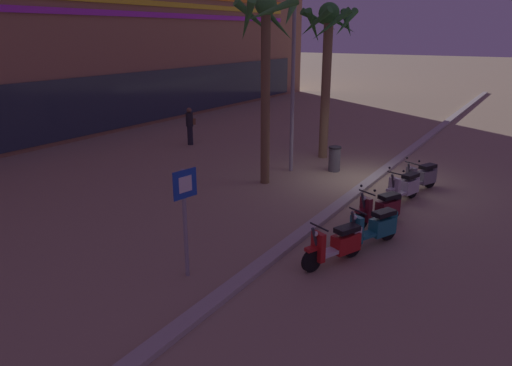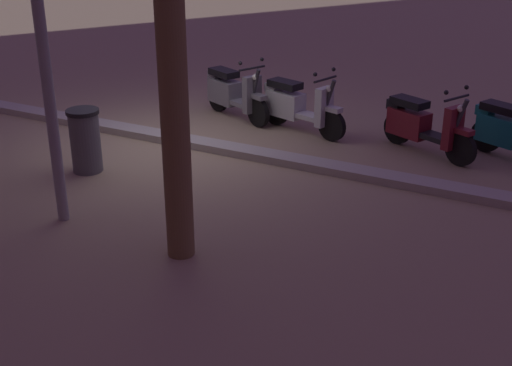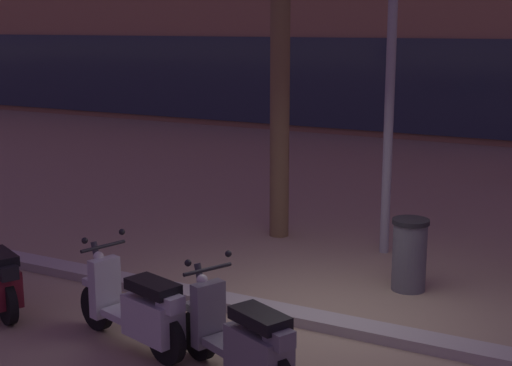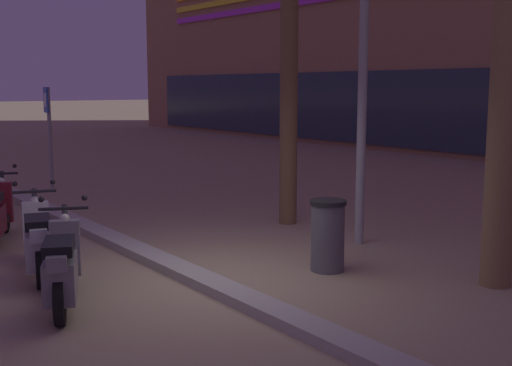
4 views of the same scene
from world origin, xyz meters
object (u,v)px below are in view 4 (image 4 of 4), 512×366
object	(u,v)px
scooter_silver_tail_end	(38,242)
scooter_grey_mid_rear	(62,269)
crossing_sign	(49,125)
litter_bin	(328,235)

from	to	relation	value
scooter_silver_tail_end	scooter_grey_mid_rear	size ratio (longest dim) A/B	1.06
scooter_silver_tail_end	scooter_grey_mid_rear	bearing A→B (deg)	-7.59
crossing_sign	litter_bin	distance (m)	9.29
scooter_silver_tail_end	crossing_sign	xyz separation A→B (m)	(-7.24, 2.66, 1.05)
scooter_grey_mid_rear	litter_bin	xyz separation A→B (m)	(0.60, 3.36, 0.03)
scooter_grey_mid_rear	litter_bin	size ratio (longest dim) A/B	1.72
scooter_grey_mid_rear	litter_bin	bearing A→B (deg)	79.90
scooter_grey_mid_rear	scooter_silver_tail_end	bearing A→B (deg)	172.41
scooter_silver_tail_end	litter_bin	xyz separation A→B (m)	(1.98, 3.17, 0.03)
scooter_silver_tail_end	scooter_grey_mid_rear	world-z (taller)	same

